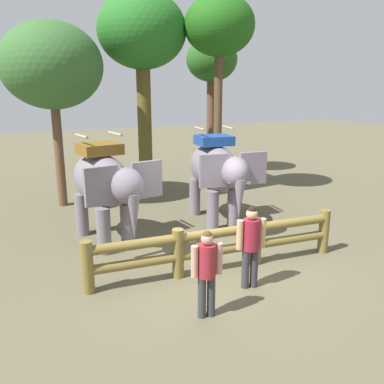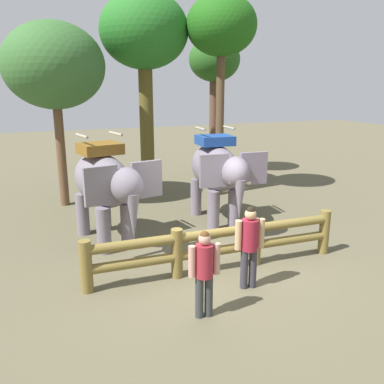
{
  "view_description": "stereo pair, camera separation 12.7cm",
  "coord_description": "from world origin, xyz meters",
  "px_view_note": "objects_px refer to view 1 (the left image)",
  "views": [
    {
      "loc": [
        -3.72,
        -7.13,
        3.88
      ],
      "look_at": [
        0.0,
        1.45,
        1.4
      ],
      "focal_mm": 37.93,
      "sensor_mm": 36.0,
      "label": 1
    },
    {
      "loc": [
        -3.6,
        -7.18,
        3.88
      ],
      "look_at": [
        0.0,
        1.45,
        1.4
      ],
      "focal_mm": 37.93,
      "sensor_mm": 36.0,
      "label": 2
    }
  ],
  "objects_px": {
    "tree_deep_back": "(212,64)",
    "elephant_near_left": "(105,184)",
    "tree_far_left": "(52,67)",
    "tourist_man_in_blue": "(207,268)",
    "log_fence": "(219,244)",
    "tree_back_center": "(219,29)",
    "tourist_woman_in_black": "(251,241)",
    "tree_far_right": "(142,35)",
    "elephant_center": "(216,171)"
  },
  "relations": [
    {
      "from": "elephant_near_left",
      "to": "tree_back_center",
      "type": "height_order",
      "value": "tree_back_center"
    },
    {
      "from": "tree_deep_back",
      "to": "tree_far_right",
      "type": "bearing_deg",
      "value": -151.31
    },
    {
      "from": "log_fence",
      "to": "tourist_man_in_blue",
      "type": "distance_m",
      "value": 1.86
    },
    {
      "from": "tree_far_right",
      "to": "tree_back_center",
      "type": "bearing_deg",
      "value": -27.5
    },
    {
      "from": "elephant_center",
      "to": "tourist_man_in_blue",
      "type": "distance_m",
      "value": 4.97
    },
    {
      "from": "log_fence",
      "to": "tourist_woman_in_black",
      "type": "height_order",
      "value": "tourist_woman_in_black"
    },
    {
      "from": "tourist_woman_in_black",
      "to": "tree_deep_back",
      "type": "relative_size",
      "value": 0.29
    },
    {
      "from": "tourist_man_in_blue",
      "to": "tree_back_center",
      "type": "relative_size",
      "value": 0.23
    },
    {
      "from": "elephant_near_left",
      "to": "tree_back_center",
      "type": "bearing_deg",
      "value": 34.18
    },
    {
      "from": "tourist_man_in_blue",
      "to": "tree_deep_back",
      "type": "relative_size",
      "value": 0.27
    },
    {
      "from": "tree_far_left",
      "to": "elephant_center",
      "type": "bearing_deg",
      "value": -43.15
    },
    {
      "from": "elephant_near_left",
      "to": "tourist_man_in_blue",
      "type": "xyz_separation_m",
      "value": [
        0.85,
        -4.01,
        -0.64
      ]
    },
    {
      "from": "log_fence",
      "to": "tourist_woman_in_black",
      "type": "xyz_separation_m",
      "value": [
        0.22,
        -0.92,
        0.36
      ]
    },
    {
      "from": "tree_back_center",
      "to": "tree_far_right",
      "type": "bearing_deg",
      "value": 152.5
    },
    {
      "from": "tree_far_right",
      "to": "tourist_man_in_blue",
      "type": "bearing_deg",
      "value": -100.31
    },
    {
      "from": "tourist_man_in_blue",
      "to": "tree_far_left",
      "type": "xyz_separation_m",
      "value": [
        -1.5,
        7.94,
        3.51
      ]
    },
    {
      "from": "tree_far_left",
      "to": "tree_deep_back",
      "type": "xyz_separation_m",
      "value": [
        6.61,
        2.41,
        0.29
      ]
    },
    {
      "from": "tree_deep_back",
      "to": "elephant_near_left",
      "type": "bearing_deg",
      "value": -133.24
    },
    {
      "from": "tree_far_left",
      "to": "tree_far_right",
      "type": "distance_m",
      "value": 3.24
    },
    {
      "from": "log_fence",
      "to": "tree_back_center",
      "type": "relative_size",
      "value": 0.84
    },
    {
      "from": "tree_far_right",
      "to": "tree_deep_back",
      "type": "xyz_separation_m",
      "value": [
        3.58,
        1.96,
        -0.78
      ]
    },
    {
      "from": "tourist_man_in_blue",
      "to": "elephant_near_left",
      "type": "bearing_deg",
      "value": 102.0
    },
    {
      "from": "elephant_near_left",
      "to": "log_fence",
      "type": "bearing_deg",
      "value": -53.04
    },
    {
      "from": "elephant_near_left",
      "to": "elephant_center",
      "type": "distance_m",
      "value": 3.22
    },
    {
      "from": "elephant_near_left",
      "to": "tree_far_left",
      "type": "relative_size",
      "value": 0.57
    },
    {
      "from": "elephant_center",
      "to": "tree_far_right",
      "type": "xyz_separation_m",
      "value": [
        -0.82,
        4.05,
        3.95
      ]
    },
    {
      "from": "log_fence",
      "to": "tourist_woman_in_black",
      "type": "bearing_deg",
      "value": -76.64
    },
    {
      "from": "tree_back_center",
      "to": "tree_far_left",
      "type": "bearing_deg",
      "value": 171.95
    },
    {
      "from": "elephant_near_left",
      "to": "tree_far_left",
      "type": "bearing_deg",
      "value": 99.38
    },
    {
      "from": "tourist_woman_in_black",
      "to": "tourist_man_in_blue",
      "type": "relative_size",
      "value": 1.06
    },
    {
      "from": "tree_deep_back",
      "to": "elephant_center",
      "type": "bearing_deg",
      "value": -114.66
    },
    {
      "from": "elephant_center",
      "to": "tree_far_right",
      "type": "height_order",
      "value": "tree_far_right"
    },
    {
      "from": "tourist_woman_in_black",
      "to": "tree_back_center",
      "type": "xyz_separation_m",
      "value": [
        2.6,
        6.58,
        4.71
      ]
    },
    {
      "from": "elephant_near_left",
      "to": "tree_back_center",
      "type": "relative_size",
      "value": 0.48
    },
    {
      "from": "elephant_near_left",
      "to": "tree_far_right",
      "type": "xyz_separation_m",
      "value": [
        2.38,
        4.38,
        3.95
      ]
    },
    {
      "from": "tree_far_right",
      "to": "tree_far_left",
      "type": "bearing_deg",
      "value": -171.63
    },
    {
      "from": "tree_deep_back",
      "to": "tourist_man_in_blue",
      "type": "bearing_deg",
      "value": -116.28
    },
    {
      "from": "log_fence",
      "to": "elephant_near_left",
      "type": "height_order",
      "value": "elephant_near_left"
    },
    {
      "from": "log_fence",
      "to": "elephant_center",
      "type": "height_order",
      "value": "elephant_center"
    },
    {
      "from": "tree_back_center",
      "to": "elephant_near_left",
      "type": "bearing_deg",
      "value": -145.82
    },
    {
      "from": "elephant_near_left",
      "to": "tree_back_center",
      "type": "xyz_separation_m",
      "value": [
        4.68,
        3.18,
        4.13
      ]
    },
    {
      "from": "elephant_center",
      "to": "tourist_woman_in_black",
      "type": "relative_size",
      "value": 1.93
    },
    {
      "from": "tree_back_center",
      "to": "log_fence",
      "type": "bearing_deg",
      "value": -116.51
    },
    {
      "from": "elephant_center",
      "to": "tree_far_left",
      "type": "relative_size",
      "value": 0.56
    },
    {
      "from": "log_fence",
      "to": "tree_far_left",
      "type": "relative_size",
      "value": 0.99
    },
    {
      "from": "tree_far_left",
      "to": "elephant_near_left",
      "type": "bearing_deg",
      "value": -80.62
    },
    {
      "from": "elephant_center",
      "to": "tree_deep_back",
      "type": "distance_m",
      "value": 7.34
    },
    {
      "from": "log_fence",
      "to": "tourist_woman_in_black",
      "type": "relative_size",
      "value": 3.43
    },
    {
      "from": "tourist_man_in_blue",
      "to": "tree_far_right",
      "type": "distance_m",
      "value": 9.68
    },
    {
      "from": "tree_far_left",
      "to": "tree_far_right",
      "type": "height_order",
      "value": "tree_far_right"
    }
  ]
}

